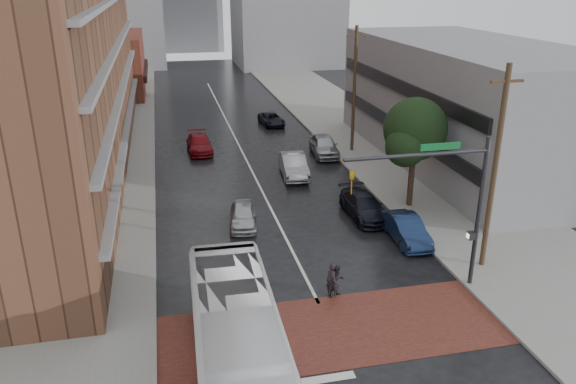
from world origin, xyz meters
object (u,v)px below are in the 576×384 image
suv_travel (271,119)px  car_parked_near (406,229)px  car_travel_a (243,215)px  pedestrian_b (337,281)px  car_travel_c (199,144)px  car_travel_b (294,165)px  car_parked_far (324,145)px  car_parked_mid (364,206)px  pedestrian_a (333,280)px  transit_bus (240,358)px

suv_travel → car_parked_near: car_parked_near is taller
car_parked_near → car_travel_a: bearing=156.7°
pedestrian_b → car_travel_a: 9.00m
pedestrian_b → car_travel_c: 24.10m
car_travel_b → car_parked_near: size_ratio=1.13×
car_travel_c → car_parked_far: (9.69, -3.11, 0.13)m
pedestrian_b → car_parked_mid: size_ratio=0.32×
suv_travel → car_travel_a: bearing=-110.1°
pedestrian_a → car_parked_mid: (4.44, 8.19, -0.12)m
car_travel_a → car_parked_near: car_parked_near is taller
car_travel_a → car_parked_mid: car_parked_mid is taller
pedestrian_a → car_parked_near: (5.54, 4.52, -0.11)m
car_travel_b → car_parked_near: (3.53, -11.71, -0.09)m
car_parked_far → suv_travel: bearing=106.7°
suv_travel → car_parked_mid: car_parked_mid is taller
pedestrian_b → car_travel_c: size_ratio=0.32×
transit_bus → pedestrian_b: (5.16, 5.63, -0.94)m
car_parked_far → car_travel_a: bearing=-119.9°
transit_bus → car_parked_mid: size_ratio=2.57×
car_travel_a → car_parked_far: size_ratio=0.80×
car_parked_near → car_parked_mid: size_ratio=0.90×
transit_bus → car_parked_mid: (9.38, 13.81, -1.01)m
car_travel_c → suv_travel: 10.48m
car_travel_a → car_parked_far: (8.34, 12.11, 0.17)m
pedestrian_a → car_travel_c: size_ratio=0.35×
pedestrian_b → car_parked_near: (5.32, 4.52, -0.05)m
car_parked_near → car_travel_c: bearing=118.9°
car_travel_b → suv_travel: size_ratio=1.18×
pedestrian_b → car_parked_mid: 9.21m
car_travel_a → car_travel_c: (-1.35, 15.22, 0.03)m
pedestrian_a → car_parked_far: bearing=83.5°
car_travel_a → suv_travel: 23.40m
car_parked_near → car_parked_mid: 3.83m
car_travel_c → car_parked_mid: size_ratio=0.98×
car_travel_a → suv_travel: car_travel_a is taller
suv_travel → car_parked_near: size_ratio=0.96×
pedestrian_b → suv_travel: size_ratio=0.37×
suv_travel → car_parked_near: (2.24, -26.55, 0.13)m
pedestrian_b → car_parked_mid: (4.22, 8.19, -0.07)m
car_parked_near → car_parked_far: bearing=92.1°
car_parked_far → car_travel_b: bearing=-124.4°
car_travel_b → car_travel_c: 9.68m
pedestrian_b → pedestrian_a: bearing=157.8°
car_travel_c → car_parked_far: car_parked_far is taller
car_travel_a → transit_bus: bearing=-90.1°
pedestrian_a → suv_travel: 31.24m
car_travel_b → car_parked_mid: bearing=-68.6°
suv_travel → car_travel_b: bearing=-100.0°
car_travel_a → car_parked_mid: (7.24, -0.29, 0.05)m
car_travel_a → car_parked_near: size_ratio=0.89×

